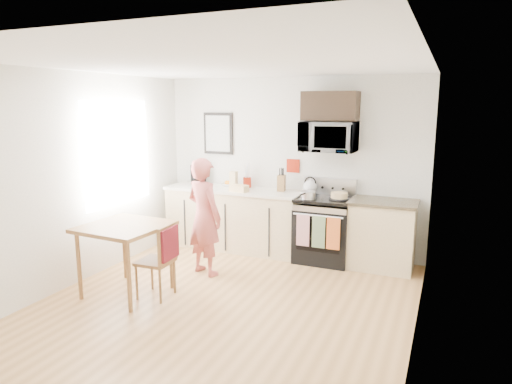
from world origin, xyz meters
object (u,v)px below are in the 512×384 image
at_px(range, 324,231).
at_px(microwave, 329,137).
at_px(cake, 339,196).
at_px(person, 204,217).
at_px(chair, 164,251).
at_px(dining_table, 125,233).

xyz_separation_m(range, microwave, (-0.00, 0.10, 1.32)).
bearing_deg(range, microwave, 90.06).
height_order(microwave, cake, microwave).
bearing_deg(person, chair, 107.14).
bearing_deg(chair, person, 85.32).
xyz_separation_m(range, cake, (0.21, -0.05, 0.53)).
distance_m(range, cake, 0.57).
bearing_deg(cake, person, -145.40).
xyz_separation_m(microwave, chair, (-1.35, -2.08, -1.20)).
bearing_deg(dining_table, range, 48.13).
distance_m(microwave, person, 2.04).
bearing_deg(person, range, -120.68).
relative_size(range, cake, 4.16).
bearing_deg(microwave, person, -137.44).
distance_m(chair, cake, 2.51).
distance_m(microwave, chair, 2.75).
height_order(dining_table, chair, chair).
bearing_deg(dining_table, microwave, 49.55).
height_order(chair, cake, cake).
xyz_separation_m(range, dining_table, (-1.83, -2.04, 0.30)).
distance_m(range, chair, 2.39).
xyz_separation_m(range, person, (-1.31, -1.10, 0.33)).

